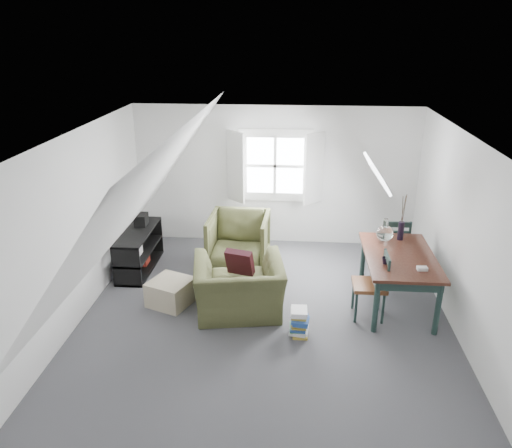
# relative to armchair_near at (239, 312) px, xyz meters

# --- Properties ---
(floor) EXTENTS (5.50, 5.50, 0.00)m
(floor) POSITION_rel_armchair_near_xyz_m (0.37, -0.17, 0.00)
(floor) COLOR #48484D
(floor) RESTS_ON ground
(ceiling) EXTENTS (5.50, 5.50, 0.00)m
(ceiling) POSITION_rel_armchair_near_xyz_m (0.37, -0.17, 2.50)
(ceiling) COLOR white
(ceiling) RESTS_ON wall_back
(wall_back) EXTENTS (5.00, 0.00, 5.00)m
(wall_back) POSITION_rel_armchair_near_xyz_m (0.37, 2.58, 1.25)
(wall_back) COLOR white
(wall_back) RESTS_ON ground
(wall_front) EXTENTS (5.00, 0.00, 5.00)m
(wall_front) POSITION_rel_armchair_near_xyz_m (0.37, -2.92, 1.25)
(wall_front) COLOR white
(wall_front) RESTS_ON ground
(wall_left) EXTENTS (0.00, 5.50, 5.50)m
(wall_left) POSITION_rel_armchair_near_xyz_m (-2.13, -0.17, 1.25)
(wall_left) COLOR white
(wall_left) RESTS_ON ground
(wall_right) EXTENTS (0.00, 5.50, 5.50)m
(wall_right) POSITION_rel_armchair_near_xyz_m (2.87, -0.17, 1.25)
(wall_right) COLOR white
(wall_right) RESTS_ON ground
(slope_left) EXTENTS (3.19, 5.50, 4.48)m
(slope_left) POSITION_rel_armchair_near_xyz_m (-1.18, -0.17, 1.78)
(slope_left) COLOR white
(slope_left) RESTS_ON wall_left
(slope_right) EXTENTS (3.19, 5.50, 4.48)m
(slope_right) POSITION_rel_armchair_near_xyz_m (1.92, -0.17, 1.78)
(slope_right) COLOR white
(slope_right) RESTS_ON wall_right
(dormer_window) EXTENTS (1.71, 0.35, 1.30)m
(dormer_window) POSITION_rel_armchair_near_xyz_m (0.37, 2.50, 1.45)
(dormer_window) COLOR white
(dormer_window) RESTS_ON wall_back
(skylight) EXTENTS (0.35, 0.75, 0.47)m
(skylight) POSITION_rel_armchair_near_xyz_m (1.92, 1.13, 1.75)
(skylight) COLOR white
(skylight) RESTS_ON slope_right
(armchair_near) EXTENTS (1.36, 1.23, 0.78)m
(armchair_near) POSITION_rel_armchair_near_xyz_m (0.00, 0.00, 0.00)
(armchair_near) COLOR #444826
(armchair_near) RESTS_ON floor
(armchair_far) EXTENTS (1.00, 1.03, 0.90)m
(armchair_far) POSITION_rel_armchair_near_xyz_m (-0.17, 1.50, 0.00)
(armchair_far) COLOR #444826
(armchair_far) RESTS_ON floor
(throw_pillow) EXTENTS (0.42, 0.31, 0.39)m
(throw_pillow) POSITION_rel_armchair_near_xyz_m (0.00, 0.15, 0.71)
(throw_pillow) COLOR #350E16
(throw_pillow) RESTS_ON armchair_near
(ottoman) EXTENTS (0.71, 0.71, 0.36)m
(ottoman) POSITION_rel_armchair_near_xyz_m (-1.01, 0.17, 0.18)
(ottoman) COLOR tan
(ottoman) RESTS_ON floor
(dining_table) EXTENTS (0.95, 1.58, 0.79)m
(dining_table) POSITION_rel_armchair_near_xyz_m (2.21, 0.39, 0.69)
(dining_table) COLOR #361810
(dining_table) RESTS_ON floor
(demijohn) EXTENTS (0.25, 0.25, 0.35)m
(demijohn) POSITION_rel_armchair_near_xyz_m (2.06, 0.84, 0.93)
(demijohn) COLOR silver
(demijohn) RESTS_ON dining_table
(vase_twigs) EXTENTS (0.09, 0.10, 0.69)m
(vase_twigs) POSITION_rel_armchair_near_xyz_m (2.31, 0.94, 0.95)
(vase_twigs) COLOR black
(vase_twigs) RESTS_ON dining_table
(cup) EXTENTS (0.11, 0.11, 0.09)m
(cup) POSITION_rel_armchair_near_xyz_m (1.96, 0.09, 0.79)
(cup) COLOR black
(cup) RESTS_ON dining_table
(paper_box) EXTENTS (0.13, 0.09, 0.04)m
(paper_box) POSITION_rel_armchair_near_xyz_m (2.41, -0.06, 0.81)
(paper_box) COLOR white
(paper_box) RESTS_ON dining_table
(dining_chair_far) EXTENTS (0.45, 0.45, 0.96)m
(dining_chair_far) POSITION_rel_armchair_near_xyz_m (2.33, 1.41, 0.50)
(dining_chair_far) COLOR brown
(dining_chair_far) RESTS_ON floor
(dining_chair_near) EXTENTS (0.44, 0.44, 0.94)m
(dining_chair_near) POSITION_rel_armchair_near_xyz_m (1.81, 0.06, 0.49)
(dining_chair_near) COLOR brown
(dining_chair_near) RESTS_ON floor
(media_shelf) EXTENTS (0.44, 1.32, 0.67)m
(media_shelf) POSITION_rel_armchair_near_xyz_m (-1.79, 1.19, 0.30)
(media_shelf) COLOR black
(media_shelf) RESTS_ON floor
(electronics_box) EXTENTS (0.20, 0.26, 0.21)m
(electronics_box) POSITION_rel_armchair_near_xyz_m (-1.79, 1.49, 0.76)
(electronics_box) COLOR black
(electronics_box) RESTS_ON media_shelf
(magazine_stack) EXTENTS (0.27, 0.32, 0.36)m
(magazine_stack) POSITION_rel_armchair_near_xyz_m (0.84, -0.47, 0.18)
(magazine_stack) COLOR #B29933
(magazine_stack) RESTS_ON floor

